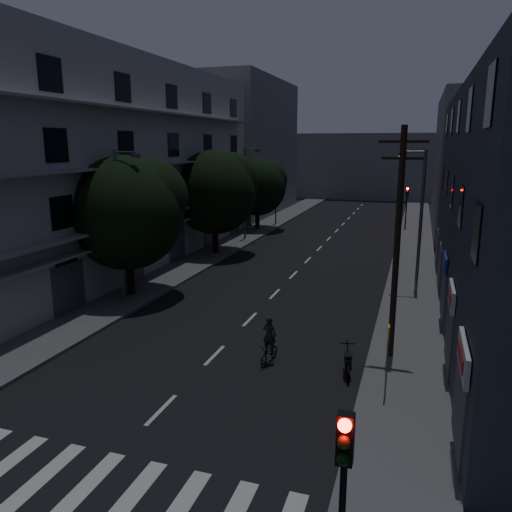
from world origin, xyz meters
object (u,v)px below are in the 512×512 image
Objects in this scene: bus_stop_sign at (388,349)px; motorcycle at (348,363)px; traffic_signal_near at (343,478)px; cyclist at (269,347)px; utility_pole at (397,240)px.

bus_stop_sign is 1.40× the size of motorcycle.
cyclist is (-4.31, 10.31, -2.44)m from traffic_signal_near.
cyclist is at bearing 167.81° from motorcycle.
motorcycle is at bearing 96.84° from traffic_signal_near.
motorcycle is at bearing 133.07° from bus_stop_sign.
bus_stop_sign is at bearing -13.17° from cyclist.
traffic_signal_near is 2.27× the size of motorcycle.
bus_stop_sign is 5.02m from cyclist.
cyclist is at bearing 112.68° from traffic_signal_near.
utility_pole reaches higher than cyclist.
utility_pole is at bearing 90.55° from bus_stop_sign.
traffic_signal_near reaches higher than bus_stop_sign.
motorcycle is at bearing -126.14° from utility_pole.
traffic_signal_near is at bearing -60.18° from cyclist.
bus_stop_sign reaches higher than cyclist.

